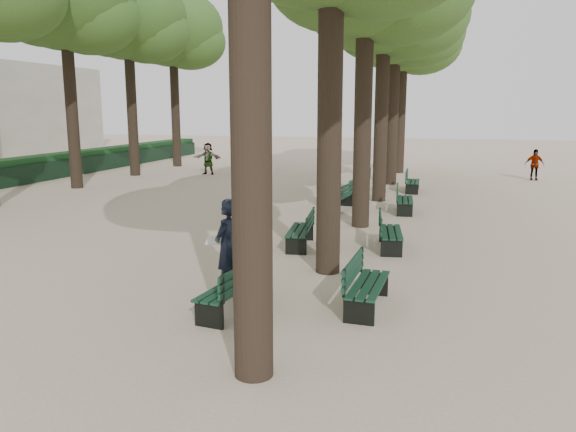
# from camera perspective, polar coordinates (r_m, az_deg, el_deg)

# --- Properties ---
(ground) EXTENTS (120.00, 120.00, 0.00)m
(ground) POSITION_cam_1_polar(r_m,az_deg,el_deg) (10.06, -7.96, -9.70)
(ground) COLOR beige
(ground) RESTS_ON ground
(tree_central_4) EXTENTS (6.00, 6.00, 9.95)m
(tree_central_4) POSITION_cam_1_polar(r_m,az_deg,el_deg) (27.04, 10.95, 19.49)
(tree_central_4) COLOR #33261C
(tree_central_4) RESTS_ON ground
(tree_central_5) EXTENTS (6.00, 6.00, 9.95)m
(tree_central_5) POSITION_cam_1_polar(r_m,az_deg,el_deg) (31.98, 11.71, 18.09)
(tree_central_5) COLOR #33261C
(tree_central_5) RESTS_ON ground
(tree_far_4) EXTENTS (6.00, 6.00, 10.45)m
(tree_far_4) POSITION_cam_1_polar(r_m,az_deg,el_deg) (31.30, -16.03, 18.98)
(tree_far_4) COLOR #33261C
(tree_far_4) RESTS_ON ground
(tree_far_5) EXTENTS (6.00, 6.00, 10.45)m
(tree_far_5) POSITION_cam_1_polar(r_m,az_deg,el_deg) (35.65, -11.66, 18.12)
(tree_far_5) COLOR #33261C
(tree_far_5) RESTS_ON ground
(bench_left_0) EXTENTS (0.80, 1.86, 0.92)m
(bench_left_0) POSITION_cam_1_polar(r_m,az_deg,el_deg) (9.96, -5.72, -8.19)
(bench_left_0) COLOR black
(bench_left_0) RESTS_ON ground
(bench_left_1) EXTENTS (0.78, 1.85, 0.92)m
(bench_left_1) POSITION_cam_1_polar(r_m,az_deg,el_deg) (14.43, 1.22, -2.12)
(bench_left_1) COLOR black
(bench_left_1) RESTS_ON ground
(bench_left_2) EXTENTS (0.79, 1.86, 0.92)m
(bench_left_2) POSITION_cam_1_polar(r_m,az_deg,el_deg) (19.88, 5.23, 1.44)
(bench_left_2) COLOR black
(bench_left_2) RESTS_ON ground
(bench_left_3) EXTENTS (0.75, 1.85, 0.92)m
(bench_left_3) POSITION_cam_1_polar(r_m,az_deg,el_deg) (24.76, 7.29, 3.26)
(bench_left_3) COLOR black
(bench_left_3) RESTS_ON ground
(bench_right_0) EXTENTS (0.65, 1.82, 0.92)m
(bench_right_0) POSITION_cam_1_polar(r_m,az_deg,el_deg) (10.16, 8.07, -7.86)
(bench_right_0) COLOR black
(bench_right_0) RESTS_ON ground
(bench_right_1) EXTENTS (0.80, 1.86, 0.92)m
(bench_right_1) POSITION_cam_1_polar(r_m,az_deg,el_deg) (14.45, 10.37, -2.28)
(bench_right_1) COLOR black
(bench_right_1) RESTS_ON ground
(bench_right_2) EXTENTS (0.70, 1.84, 0.92)m
(bench_right_2) POSITION_cam_1_polar(r_m,az_deg,el_deg) (19.63, 11.76, 1.14)
(bench_right_2) COLOR black
(bench_right_2) RESTS_ON ground
(bench_right_3) EXTENTS (0.61, 1.81, 0.92)m
(bench_right_3) POSITION_cam_1_polar(r_m,az_deg,el_deg) (24.58, 12.54, 3.03)
(bench_right_3) COLOR black
(bench_right_3) RESTS_ON ground
(man_with_map) EXTENTS (0.68, 0.80, 1.87)m
(man_with_map) POSITION_cam_1_polar(r_m,az_deg,el_deg) (10.68, -6.16, -3.19)
(man_with_map) COLOR black
(man_with_map) RESTS_ON ground
(pedestrian_e) EXTENTS (1.58, 0.36, 1.70)m
(pedestrian_e) POSITION_cam_1_polar(r_m,az_deg,el_deg) (30.75, -8.13, 5.80)
(pedestrian_e) COLOR #262628
(pedestrian_e) RESTS_ON ground
(pedestrian_b) EXTENTS (0.73, 1.13, 1.68)m
(pedestrian_b) POSITION_cam_1_polar(r_m,az_deg,el_deg) (34.62, 9.53, 6.29)
(pedestrian_b) COLOR #262628
(pedestrian_b) RESTS_ON ground
(pedestrian_c) EXTENTS (0.91, 0.32, 1.54)m
(pedestrian_c) POSITION_cam_1_polar(r_m,az_deg,el_deg) (30.48, 23.75, 4.79)
(pedestrian_c) COLOR #262628
(pedestrian_c) RESTS_ON ground
(pedestrian_a) EXTENTS (0.88, 0.74, 1.71)m
(pedestrian_a) POSITION_cam_1_polar(r_m,az_deg,el_deg) (31.65, -4.70, 6.02)
(pedestrian_a) COLOR #262628
(pedestrian_a) RESTS_ON ground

